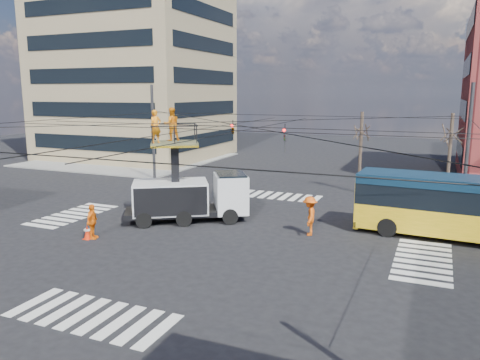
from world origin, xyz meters
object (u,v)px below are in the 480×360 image
city_bus (476,208)px  flagger (310,216)px  traffic_cone (87,232)px  worker_ground (92,222)px  utility_truck (189,185)px

city_bus → flagger: (-7.88, -2.22, -0.69)m
traffic_cone → worker_ground: worker_ground is taller
city_bus → traffic_cone: size_ratio=15.42×
city_bus → flagger: 8.22m
worker_ground → flagger: size_ratio=0.88×
utility_truck → worker_ground: utility_truck is taller
worker_ground → flagger: flagger is taller
flagger → traffic_cone: bearing=-76.5°
utility_truck → city_bus: 15.19m
worker_ground → traffic_cone: bearing=109.5°
flagger → worker_ground: bearing=-76.7°
city_bus → flagger: city_bus is taller
utility_truck → city_bus: utility_truck is taller
city_bus → worker_ground: size_ratio=6.47×
traffic_cone → worker_ground: 0.59m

